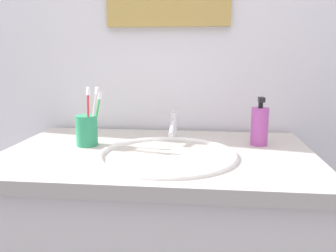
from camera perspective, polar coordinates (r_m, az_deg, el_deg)
The scene contains 8 objects.
tiled_wall_back at distance 1.46m, azimuth 0.12°, elevation 11.44°, with size 2.22×0.04×2.40m, color silver.
sink_basin at distance 1.10m, azimuth -0.17°, elevation -7.21°, with size 0.45×0.45×0.13m.
faucet at distance 1.28m, azimuth 0.87°, elevation 0.02°, with size 0.02×0.15×0.11m.
toothbrush_cup at distance 1.23m, azimuth -13.31°, elevation -0.73°, with size 0.07×0.07×0.11m, color #2D9966.
toothbrush_green at distance 1.22m, azimuth -11.72°, elevation 1.83°, with size 0.05×0.03×0.18m.
toothbrush_white at distance 1.19m, azimuth -12.25°, elevation 2.13°, with size 0.06×0.03×0.20m.
toothbrush_red at distance 1.19m, azimuth -13.08°, elevation 2.06°, with size 0.02×0.02×0.20m.
soap_dispenser at distance 1.24m, azimuth 14.92°, elevation 0.06°, with size 0.06×0.06×0.17m.
Camera 1 is at (0.15, -1.09, 1.21)m, focal length 36.82 mm.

